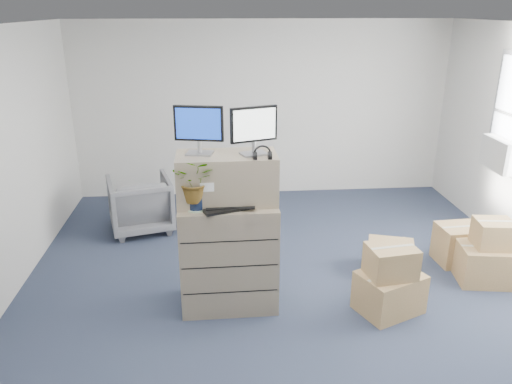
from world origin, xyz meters
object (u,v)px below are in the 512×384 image
monitor_right (254,128)px  office_chair (140,201)px  potted_plant (195,186)px  keyboard (229,207)px  filing_cabinet_lower (229,255)px  water_bottle (240,189)px  monitor_left (199,127)px

monitor_right → office_chair: bearing=107.5°
monitor_right → potted_plant: bearing=176.4°
monitor_right → keyboard: (-0.25, -0.16, -0.74)m
filing_cabinet_lower → office_chair: size_ratio=1.35×
monitor_right → office_chair: 2.84m
monitor_right → potted_plant: size_ratio=0.92×
water_bottle → office_chair: 2.50m
filing_cabinet_lower → keyboard: keyboard is taller
filing_cabinet_lower → monitor_left: monitor_left is taller
keyboard → potted_plant: (-0.31, 0.01, 0.22)m
monitor_right → potted_plant: monitor_right is taller
monitor_left → potted_plant: (-0.05, -0.22, -0.52)m
monitor_left → office_chair: monitor_left is taller
monitor_left → water_bottle: 0.72m
filing_cabinet_lower → water_bottle: water_bottle is taller
filing_cabinet_lower → office_chair: bearing=119.9°
water_bottle → keyboard: bearing=-126.0°
monitor_left → water_bottle: size_ratio=1.66×
filing_cabinet_lower → keyboard: bearing=-86.6°
keyboard → water_bottle: 0.24m
monitor_left → monitor_right: (0.52, -0.06, -0.00)m
office_chair → water_bottle: bearing=108.8°
monitor_left → monitor_right: 0.53m
filing_cabinet_lower → keyboard: (0.01, -0.14, 0.58)m
potted_plant → filing_cabinet_lower: bearing=23.8°
filing_cabinet_lower → monitor_right: bearing=3.8°
office_chair → monitor_right: bearing=111.5°
keyboard → water_bottle: water_bottle is taller
keyboard → monitor_right: bearing=13.0°
monitor_left → keyboard: 0.82m
filing_cabinet_lower → potted_plant: (-0.30, -0.13, 0.81)m
filing_cabinet_lower → potted_plant: bearing=-157.0°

